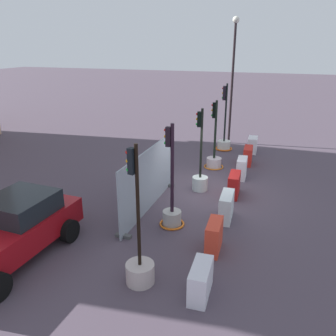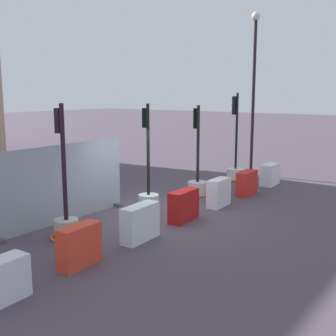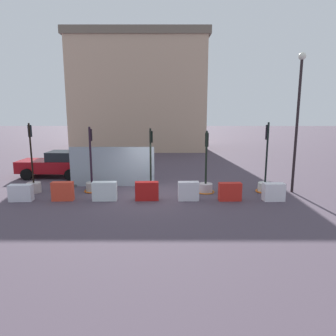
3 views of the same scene
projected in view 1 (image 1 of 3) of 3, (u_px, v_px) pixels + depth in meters
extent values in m
plane|color=#4B3F4C|center=(207.00, 192.00, 13.60)|extent=(120.00, 120.00, 0.00)
cylinder|color=#BAA9A7|center=(140.00, 273.00, 8.39)|extent=(0.70, 0.70, 0.51)
cylinder|color=black|center=(138.00, 208.00, 7.78)|extent=(0.08, 0.08, 3.02)
cube|color=black|center=(131.00, 161.00, 7.42)|extent=(0.16, 0.16, 0.59)
sphere|color=red|center=(127.00, 152.00, 7.36)|extent=(0.09, 0.09, 0.09)
sphere|color=orange|center=(128.00, 161.00, 7.43)|extent=(0.09, 0.09, 0.09)
sphere|color=green|center=(128.00, 170.00, 7.49)|extent=(0.09, 0.09, 0.09)
cylinder|color=#AEAAA4|center=(172.00, 218.00, 11.05)|extent=(0.60, 0.60, 0.49)
cylinder|color=black|center=(172.00, 169.00, 10.48)|extent=(0.11, 0.11, 2.85)
cube|color=black|center=(168.00, 137.00, 10.18)|extent=(0.16, 0.16, 0.60)
sphere|color=red|center=(165.00, 130.00, 10.15)|extent=(0.10, 0.10, 0.10)
sphere|color=orange|center=(165.00, 136.00, 10.22)|extent=(0.10, 0.10, 0.10)
sphere|color=green|center=(166.00, 143.00, 10.29)|extent=(0.10, 0.10, 0.10)
torus|color=orange|center=(172.00, 224.00, 11.12)|extent=(0.81, 0.81, 0.07)
cylinder|color=silver|center=(200.00, 183.00, 13.71)|extent=(0.61, 0.61, 0.54)
cylinder|color=black|center=(201.00, 144.00, 13.15)|extent=(0.09, 0.09, 2.73)
cube|color=black|center=(199.00, 119.00, 12.89)|extent=(0.18, 0.18, 0.58)
sphere|color=red|center=(197.00, 114.00, 12.86)|extent=(0.10, 0.10, 0.10)
sphere|color=orange|center=(197.00, 119.00, 12.93)|extent=(0.10, 0.10, 0.10)
sphere|color=green|center=(197.00, 124.00, 13.00)|extent=(0.10, 0.10, 0.10)
cylinder|color=beige|center=(214.00, 163.00, 16.22)|extent=(0.70, 0.70, 0.46)
cylinder|color=black|center=(215.00, 130.00, 15.68)|extent=(0.11, 0.11, 2.69)
cube|color=black|center=(214.00, 110.00, 15.43)|extent=(0.17, 0.16, 0.70)
sphere|color=red|center=(212.00, 105.00, 15.39)|extent=(0.09, 0.09, 0.09)
sphere|color=orange|center=(212.00, 110.00, 15.47)|extent=(0.09, 0.09, 0.09)
sphere|color=green|center=(212.00, 115.00, 15.55)|extent=(0.09, 0.09, 0.09)
torus|color=orange|center=(214.00, 167.00, 16.29)|extent=(0.92, 0.92, 0.05)
cylinder|color=silver|center=(224.00, 145.00, 18.97)|extent=(0.71, 0.71, 0.48)
cylinder|color=black|center=(226.00, 113.00, 18.36)|extent=(0.10, 0.10, 3.09)
cube|color=black|center=(224.00, 93.00, 18.04)|extent=(0.15, 0.15, 0.74)
sphere|color=red|center=(223.00, 88.00, 17.98)|extent=(0.09, 0.09, 0.09)
sphere|color=orange|center=(223.00, 93.00, 18.07)|extent=(0.09, 0.09, 0.09)
sphere|color=green|center=(223.00, 98.00, 18.15)|extent=(0.09, 0.09, 0.09)
torus|color=orange|center=(224.00, 148.00, 19.04)|extent=(0.93, 0.93, 0.08)
cube|color=silver|center=(201.00, 281.00, 7.91)|extent=(1.06, 0.48, 0.78)
cube|color=red|center=(214.00, 236.00, 9.62)|extent=(1.00, 0.42, 0.88)
cube|color=silver|center=(226.00, 207.00, 11.36)|extent=(1.14, 0.44, 0.89)
cube|color=#B21716|center=(234.00, 185.00, 13.14)|extent=(1.11, 0.44, 0.88)
cube|color=silver|center=(242.00, 168.00, 14.85)|extent=(0.98, 0.44, 0.89)
cube|color=red|center=(248.00, 156.00, 16.57)|extent=(1.06, 0.44, 0.85)
cube|color=white|center=(252.00, 145.00, 18.38)|extent=(1.00, 0.52, 0.83)
cube|color=maroon|center=(7.00, 236.00, 9.15)|extent=(4.36, 1.97, 0.72)
cube|color=black|center=(20.00, 205.00, 9.45)|extent=(1.78, 1.65, 0.56)
cylinder|color=black|center=(69.00, 231.00, 10.11)|extent=(0.69, 0.31, 0.68)
cylinder|color=black|center=(19.00, 219.00, 10.76)|extent=(0.69, 0.31, 0.68)
cylinder|color=black|center=(232.00, 86.00, 19.17)|extent=(0.13, 0.13, 6.54)
sphere|color=silver|center=(236.00, 20.00, 18.00)|extent=(0.36, 0.36, 0.36)
cube|color=#919DAA|center=(149.00, 180.00, 11.88)|extent=(4.63, 0.04, 2.19)
cube|color=#4C4C4C|center=(123.00, 236.00, 10.39)|extent=(0.16, 0.50, 0.10)
cube|color=#4C4C4C|center=(168.00, 185.00, 14.09)|extent=(0.16, 0.50, 0.10)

